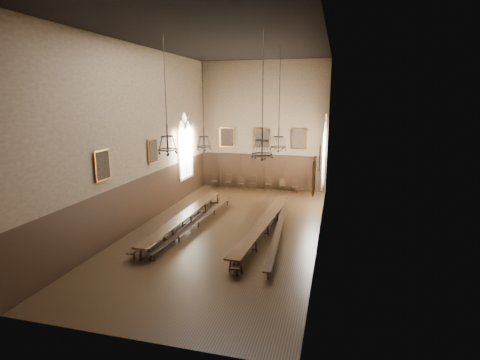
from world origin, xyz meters
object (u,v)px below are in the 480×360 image
at_px(chair_0, 214,183).
at_px(chandelier_front_left, 167,142).
at_px(chair_6, 294,189).
at_px(chandelier_back_right, 279,140).
at_px(bench_left_inner, 198,222).
at_px(bench_right_outer, 280,228).
at_px(table_left, 187,220).
at_px(table_right, 264,228).
at_px(chandelier_front_right, 262,146).
at_px(chair_1, 228,184).
at_px(chair_5, 283,188).
at_px(chair_3, 253,186).
at_px(bench_right_inner, 256,225).
at_px(bench_left_outer, 178,221).
at_px(chandelier_back_left, 204,140).
at_px(chair_2, 241,186).
at_px(chair_4, 268,187).

relative_size(chair_0, chandelier_front_left, 0.20).
xyz_separation_m(chair_6, chandelier_back_right, (-0.24, -6.29, 4.07)).
bearing_deg(bench_left_inner, bench_right_outer, 1.72).
xyz_separation_m(table_left, bench_left_inner, (0.59, 0.05, -0.11)).
height_order(table_right, chandelier_front_left, chandelier_front_left).
height_order(chair_0, chandelier_front_right, chandelier_front_right).
bearing_deg(chair_6, chandelier_back_right, -95.53).
relative_size(bench_left_inner, chandelier_front_right, 1.92).
height_order(chair_1, chair_5, chair_1).
bearing_deg(chair_3, chair_5, 9.49).
bearing_deg(bench_right_inner, bench_left_outer, -176.16).
height_order(chair_3, chandelier_back_left, chandelier_back_left).
bearing_deg(table_left, chair_0, 99.40).
bearing_deg(chair_0, chandelier_back_right, -54.49).
distance_m(chandelier_front_left, chandelier_front_right, 4.34).
bearing_deg(chair_1, chandelier_front_left, -79.41).
relative_size(chair_1, chandelier_front_left, 0.20).
xyz_separation_m(chair_3, chandelier_front_left, (-1.44, -10.67, 4.27)).
height_order(table_left, bench_right_outer, table_left).
bearing_deg(chandelier_front_right, chair_0, 117.34).
bearing_deg(bench_left_outer, chair_2, 82.05).
relative_size(table_right, chair_0, 9.46).
distance_m(table_left, chair_5, 9.36).
bearing_deg(chandelier_back_left, chair_3, 76.22).
distance_m(table_right, chair_2, 9.36).
bearing_deg(bench_left_outer, chair_4, 69.76).
distance_m(table_right, chandelier_front_right, 4.91).
height_order(table_left, bench_left_inner, table_left).
bearing_deg(bench_left_inner, chandelier_back_left, 102.27).
distance_m(chair_1, chair_6, 4.88).
xyz_separation_m(bench_left_inner, chair_3, (0.91, 8.57, 0.04)).
xyz_separation_m(bench_left_outer, bench_right_inner, (4.09, 0.27, 0.04)).
bearing_deg(bench_left_inner, bench_left_outer, -179.00).
xyz_separation_m(chair_0, chandelier_back_left, (1.45, -5.97, 3.86)).
xyz_separation_m(chair_3, chandelier_front_right, (2.87, -11.22, 4.32)).
relative_size(bench_left_inner, chair_2, 10.76).
distance_m(chair_6, chandelier_back_right, 7.49).
xyz_separation_m(table_left, chandelier_back_right, (4.28, 2.23, 3.96)).
bearing_deg(chair_4, bench_right_inner, -85.81).
bearing_deg(table_left, bench_left_inner, 5.00).
bearing_deg(table_right, chair_2, 111.16).
bearing_deg(bench_left_inner, bench_right_inner, 4.92).
bearing_deg(chair_2, chair_0, -177.38).
bearing_deg(bench_right_outer, chair_1, 121.27).
xyz_separation_m(table_left, chair_5, (3.66, 8.61, -0.10)).
distance_m(chair_3, chandelier_front_right, 12.37).
height_order(chair_5, chandelier_back_right, chandelier_back_right).
xyz_separation_m(bench_left_outer, chair_2, (1.19, 8.49, -0.01)).
height_order(bench_left_inner, chandelier_front_left, chandelier_front_left).
distance_m(table_right, bench_right_inner, 0.69).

